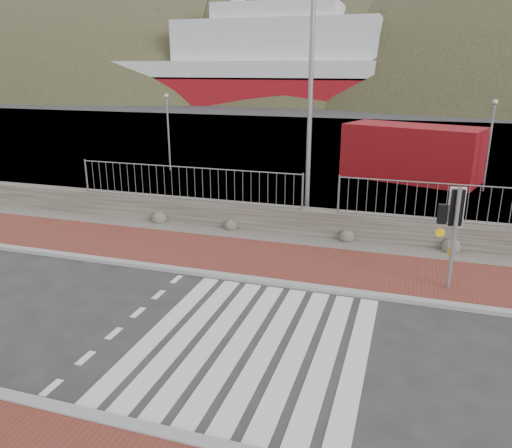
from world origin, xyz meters
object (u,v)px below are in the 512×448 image
(traffic_signal_far, at_px, (455,217))
(streetlight, at_px, (316,79))
(shipping_container, at_px, (411,153))
(ferry, at_px, (237,67))

(traffic_signal_far, relative_size, streetlight, 0.30)
(traffic_signal_far, distance_m, shipping_container, 13.58)
(ferry, bearing_deg, traffic_signal_far, -65.93)
(traffic_signal_far, bearing_deg, shipping_container, -93.86)
(ferry, relative_size, traffic_signal_far, 18.40)
(ferry, bearing_deg, streetlight, -67.99)
(traffic_signal_far, height_order, streetlight, streetlight)
(shipping_container, bearing_deg, streetlight, -90.46)
(ferry, distance_m, traffic_signal_far, 70.10)
(shipping_container, bearing_deg, traffic_signal_far, -66.66)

